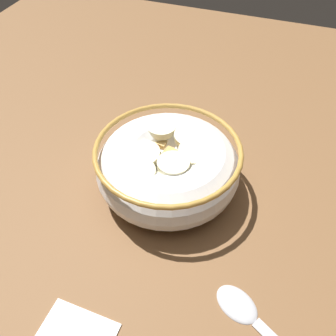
{
  "coord_description": "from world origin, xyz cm",
  "views": [
    {
      "loc": [
        -27.71,
        -9.99,
        33.72
      ],
      "look_at": [
        0.0,
        0.0,
        3.0
      ],
      "focal_mm": 39.39,
      "sensor_mm": 36.0,
      "label": 1
    }
  ],
  "objects": [
    {
      "name": "cereal_bowl",
      "position": [
        0.01,
        0.02,
        3.4
      ],
      "size": [
        16.6,
        16.6,
        6.43
      ],
      "color": "white",
      "rests_on": "ground_plane"
    },
    {
      "name": "ground_plane",
      "position": [
        0.0,
        0.0,
        -1.0
      ],
      "size": [
        100.61,
        100.61,
        2.0
      ],
      "primitive_type": "cube",
      "color": "brown"
    },
    {
      "name": "spoon",
      "position": [
        -12.92,
        -13.19,
        0.34
      ],
      "size": [
        9.65,
        15.25,
        0.8
      ],
      "color": "#B7B7BC",
      "rests_on": "ground_plane"
    }
  ]
}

